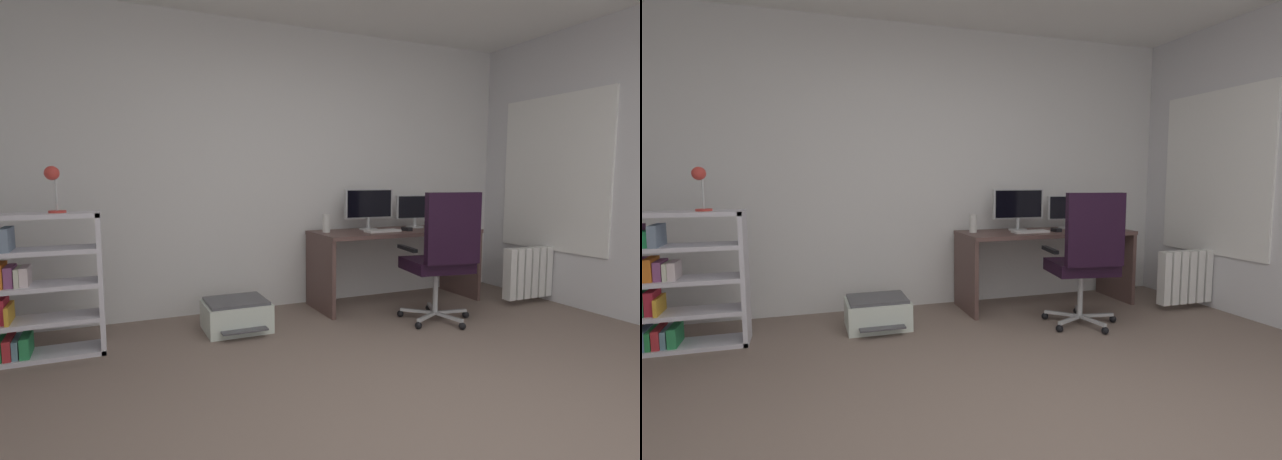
{
  "view_description": "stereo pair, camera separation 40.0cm",
  "coord_description": "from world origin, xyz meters",
  "views": [
    {
      "loc": [
        -1.43,
        -1.67,
        1.22
      ],
      "look_at": [
        0.19,
        1.97,
        0.79
      ],
      "focal_mm": 26.86,
      "sensor_mm": 36.0,
      "label": 1
    },
    {
      "loc": [
        -1.06,
        -1.81,
        1.22
      ],
      "look_at": [
        0.19,
        1.97,
        0.79
      ],
      "focal_mm": 26.86,
      "sensor_mm": 36.0,
      "label": 2
    }
  ],
  "objects": [
    {
      "name": "monitor_secondary",
      "position": [
        1.45,
        2.39,
        0.91
      ],
      "size": [
        0.42,
        0.18,
        0.33
      ],
      "color": "#B2B5B7",
      "rests_on": "desk"
    },
    {
      "name": "window_pane",
      "position": [
        2.59,
        1.7,
        1.27
      ],
      "size": [
        0.01,
        1.13,
        1.43
      ],
      "primitive_type": "cube",
      "color": "white"
    },
    {
      "name": "window_frame",
      "position": [
        2.58,
        1.7,
        1.27
      ],
      "size": [
        0.02,
        1.21,
        1.51
      ],
      "primitive_type": "cube",
      "color": "white"
    },
    {
      "name": "desk",
      "position": [
        1.13,
        2.27,
        0.54
      ],
      "size": [
        1.65,
        0.62,
        0.72
      ],
      "color": "brown",
      "rests_on": "ground"
    },
    {
      "name": "wall_back",
      "position": [
        0.0,
        2.67,
        1.31
      ],
      "size": [
        5.18,
        0.1,
        2.63
      ],
      "primitive_type": "cube",
      "color": "silver",
      "rests_on": "ground"
    },
    {
      "name": "radiator",
      "position": [
        2.49,
        1.7,
        0.31
      ],
      "size": [
        0.93,
        0.1,
        0.49
      ],
      "color": "white",
      "rests_on": "ground"
    },
    {
      "name": "desktop_speaker",
      "position": [
        0.43,
        2.35,
        0.81
      ],
      "size": [
        0.07,
        0.07,
        0.17
      ],
      "primitive_type": "cylinder",
      "color": "silver",
      "rests_on": "desk"
    },
    {
      "name": "keyboard",
      "position": [
        0.93,
        2.17,
        0.73
      ],
      "size": [
        0.34,
        0.14,
        0.02
      ],
      "primitive_type": "cube",
      "rotation": [
        0.0,
        0.0,
        0.04
      ],
      "color": "silver",
      "rests_on": "desk"
    },
    {
      "name": "desk_lamp",
      "position": [
        -1.75,
        2.0,
        1.2
      ],
      "size": [
        0.12,
        0.11,
        0.31
      ],
      "color": "#CD3B34",
      "rests_on": "bookshelf"
    },
    {
      "name": "bookshelf",
      "position": [
        -1.95,
        2.0,
        0.48
      ],
      "size": [
        0.79,
        0.3,
        0.99
      ],
      "color": "silver",
      "rests_on": "ground"
    },
    {
      "name": "office_chair",
      "position": [
        1.1,
        1.49,
        0.61
      ],
      "size": [
        0.64,
        0.62,
        1.11
      ],
      "color": "#B7BABC",
      "rests_on": "ground"
    },
    {
      "name": "printer",
      "position": [
        -0.51,
        2.05,
        0.12
      ],
      "size": [
        0.5,
        0.53,
        0.25
      ],
      "color": "silver",
      "rests_on": "ground"
    },
    {
      "name": "monitor_main",
      "position": [
        0.91,
        2.39,
        0.96
      ],
      "size": [
        0.51,
        0.18,
        0.4
      ],
      "color": "#B2B5B7",
      "rests_on": "desk"
    },
    {
      "name": "ground_plane",
      "position": [
        0.0,
        0.0,
        -0.01
      ],
      "size": [
        5.18,
        5.25,
        0.02
      ],
      "primitive_type": "cube",
      "color": "#7A685D",
      "rests_on": "ground"
    },
    {
      "name": "computer_mouse",
      "position": [
        1.2,
        2.16,
        0.74
      ],
      "size": [
        0.07,
        0.11,
        0.03
      ],
      "primitive_type": "cube",
      "rotation": [
        0.0,
        0.0,
        0.1
      ],
      "color": "black",
      "rests_on": "desk"
    }
  ]
}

